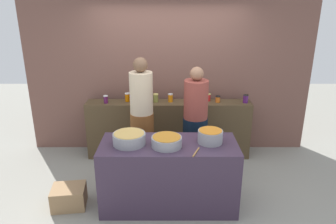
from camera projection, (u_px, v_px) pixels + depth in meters
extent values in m
plane|color=gray|center=(168.00, 190.00, 4.47)|extent=(12.00, 12.00, 0.00)
cube|color=brown|center=(168.00, 65.00, 5.34)|extent=(4.80, 0.12, 3.00)
cube|color=#4B3A24|center=(168.00, 129.00, 5.35)|extent=(2.70, 0.36, 0.96)
cube|color=#38293D|center=(168.00, 174.00, 4.05)|extent=(1.70, 0.70, 0.87)
cylinder|color=#501847|center=(105.00, 100.00, 5.12)|extent=(0.07, 0.07, 0.12)
cylinder|color=silver|center=(105.00, 96.00, 5.10)|extent=(0.07, 0.07, 0.01)
cylinder|color=#CA6305|center=(127.00, 98.00, 5.21)|extent=(0.07, 0.07, 0.13)
cylinder|color=silver|center=(126.00, 93.00, 5.18)|extent=(0.08, 0.08, 0.02)
cylinder|color=#994E0D|center=(133.00, 99.00, 5.13)|extent=(0.08, 0.08, 0.13)
cylinder|color=#D6C666|center=(133.00, 95.00, 5.10)|extent=(0.09, 0.09, 0.01)
cylinder|color=#375629|center=(143.00, 99.00, 5.18)|extent=(0.08, 0.08, 0.09)
cylinder|color=silver|center=(143.00, 96.00, 5.16)|extent=(0.08, 0.08, 0.02)
cylinder|color=olive|center=(155.00, 98.00, 5.18)|extent=(0.08, 0.08, 0.12)
cylinder|color=#D6C666|center=(155.00, 94.00, 5.16)|extent=(0.08, 0.08, 0.01)
cylinder|color=orange|center=(170.00, 98.00, 5.19)|extent=(0.08, 0.08, 0.12)
cylinder|color=silver|center=(170.00, 94.00, 5.16)|extent=(0.08, 0.08, 0.01)
cylinder|color=#B5280D|center=(186.00, 98.00, 5.19)|extent=(0.07, 0.07, 0.12)
cylinder|color=black|center=(186.00, 94.00, 5.17)|extent=(0.07, 0.07, 0.01)
cylinder|color=gold|center=(202.00, 97.00, 5.22)|extent=(0.08, 0.08, 0.13)
cylinder|color=#D6C666|center=(202.00, 93.00, 5.20)|extent=(0.09, 0.09, 0.01)
cylinder|color=red|center=(208.00, 98.00, 5.23)|extent=(0.06, 0.06, 0.11)
cylinder|color=#D6C666|center=(208.00, 94.00, 5.21)|extent=(0.07, 0.07, 0.01)
cylinder|color=#CD611E|center=(217.00, 99.00, 5.17)|extent=(0.08, 0.08, 0.09)
cylinder|color=black|center=(217.00, 96.00, 5.15)|extent=(0.08, 0.08, 0.02)
cylinder|color=#481A59|center=(245.00, 99.00, 5.14)|extent=(0.08, 0.08, 0.12)
cylinder|color=black|center=(245.00, 95.00, 5.12)|extent=(0.09, 0.09, 0.01)
cylinder|color=gray|center=(129.00, 139.00, 3.87)|extent=(0.40, 0.40, 0.14)
cylinder|color=tan|center=(128.00, 133.00, 3.84)|extent=(0.37, 0.37, 0.00)
cylinder|color=gray|center=(166.00, 142.00, 3.81)|extent=(0.37, 0.37, 0.12)
cylinder|color=#AF7023|center=(166.00, 137.00, 3.79)|extent=(0.34, 0.34, 0.00)
cylinder|color=gray|center=(210.00, 136.00, 3.91)|extent=(0.31, 0.31, 0.16)
cylinder|color=#C17120|center=(210.00, 130.00, 3.88)|extent=(0.28, 0.28, 0.00)
cylinder|color=#9E703D|center=(195.00, 152.00, 3.67)|extent=(0.10, 0.22, 0.02)
cylinder|color=brown|center=(142.00, 144.00, 4.77)|extent=(0.34, 0.34, 0.98)
cylinder|color=beige|center=(141.00, 93.00, 4.51)|extent=(0.33, 0.33, 0.60)
sphere|color=brown|center=(140.00, 65.00, 4.37)|extent=(0.21, 0.21, 0.21)
cylinder|color=black|center=(194.00, 146.00, 4.78)|extent=(0.36, 0.36, 0.91)
cylinder|color=brown|center=(195.00, 100.00, 4.53)|extent=(0.35, 0.35, 0.56)
sphere|color=#8C6047|center=(196.00, 74.00, 4.41)|extent=(0.19, 0.19, 0.19)
cube|color=#95724D|center=(68.00, 197.00, 4.10)|extent=(0.46, 0.40, 0.27)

